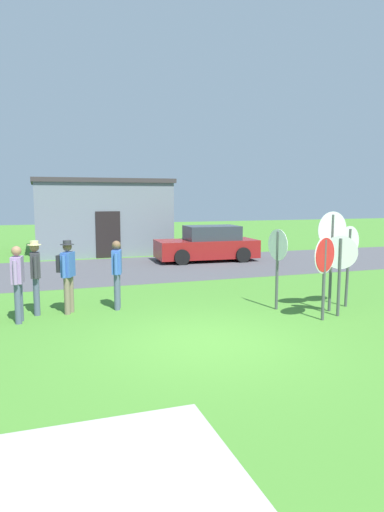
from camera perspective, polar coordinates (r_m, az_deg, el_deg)
ground_plane at (r=8.76m, az=1.83°, el=-10.79°), size 80.00×80.00×0.00m
street_asphalt at (r=17.45m, az=-8.96°, el=-1.67°), size 60.00×6.40×0.01m
concrete_path at (r=5.02m, az=-13.95°, el=-25.80°), size 3.20×2.40×0.01m
building_background at (r=23.47m, az=-11.55°, el=4.99°), size 6.43×5.68×3.59m
parked_car_on_street at (r=19.54m, az=1.98°, el=1.41°), size 4.38×2.18×1.51m
stop_sign_nearest at (r=10.89m, az=18.10°, el=-0.71°), size 0.62×0.47×1.87m
stop_sign_leaning_right at (r=11.88m, az=19.08°, el=0.49°), size 0.79×0.27×2.03m
stop_sign_center_cluster at (r=10.41m, az=16.34°, el=-0.95°), size 0.75×0.35×1.88m
stop_sign_tallest at (r=11.25m, az=17.16°, el=1.60°), size 0.85×0.11×2.40m
stop_sign_rear_right at (r=11.16m, az=10.71°, el=0.12°), size 0.11×0.76×1.97m
person_with_sunhat at (r=11.04m, az=-15.42°, el=-1.85°), size 0.45×0.52×1.74m
person_in_blue at (r=11.21m, az=-9.43°, el=-1.85°), size 0.30×0.55×1.69m
person_holding_notes at (r=10.56m, az=-21.07°, el=-2.82°), size 0.27×0.56×1.69m
person_on_left at (r=11.15m, az=-19.09°, el=-2.03°), size 0.32×0.57×1.74m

